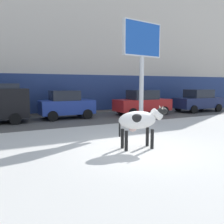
% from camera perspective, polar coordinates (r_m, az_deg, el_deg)
% --- Properties ---
extents(ground_plane, '(120.00, 120.00, 0.00)m').
position_cam_1_polar(ground_plane, '(8.76, 6.21, -8.51)').
color(ground_plane, silver).
extents(road_strip, '(60.00, 5.60, 0.01)m').
position_cam_1_polar(road_strip, '(15.85, -9.86, -1.72)').
color(road_strip, '#514F4C').
rests_on(road_strip, ground).
extents(building_facade, '(44.00, 6.10, 13.00)m').
position_cam_1_polar(building_facade, '(21.58, -15.00, 17.65)').
color(building_facade, beige).
rests_on(building_facade, ground).
extents(cow_holstein, '(1.93, 0.83, 1.54)m').
position_cam_1_polar(cow_holstein, '(8.52, 6.44, -2.06)').
color(cow_holstein, silver).
rests_on(cow_holstein, ground).
extents(billboard, '(2.52, 0.56, 5.56)m').
position_cam_1_polar(billboard, '(13.32, 7.16, 15.37)').
color(billboard, silver).
rests_on(billboard, ground).
extents(car_blue_hatchback, '(3.53, 1.98, 1.86)m').
position_cam_1_polar(car_blue_hatchback, '(16.22, -10.77, 1.73)').
color(car_blue_hatchback, '#233D9E').
rests_on(car_blue_hatchback, ground).
extents(car_red_sedan, '(4.23, 2.05, 1.84)m').
position_cam_1_polar(car_red_sedan, '(18.05, 7.24, 2.22)').
color(car_red_sedan, red).
rests_on(car_red_sedan, ground).
extents(car_navy_sedan, '(4.23, 2.05, 1.84)m').
position_cam_1_polar(car_navy_sedan, '(21.28, 19.82, 2.55)').
color(car_navy_sedan, '#19234C').
rests_on(car_navy_sedan, ground).
extents(pedestrian_by_cars, '(0.36, 0.24, 1.73)m').
position_cam_1_polar(pedestrian_by_cars, '(21.03, 4.12, 2.80)').
color(pedestrian_by_cars, '#282833').
rests_on(pedestrian_by_cars, ground).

